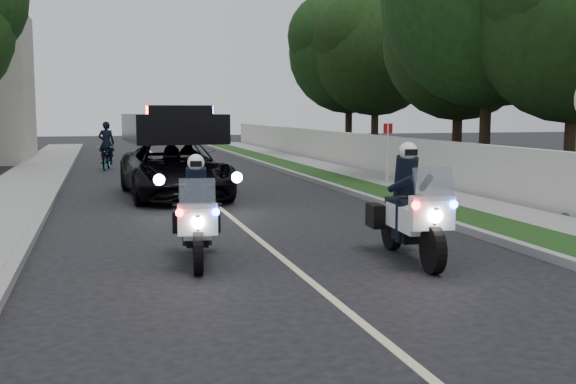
{
  "coord_description": "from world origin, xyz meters",
  "views": [
    {
      "loc": [
        -2.79,
        -9.3,
        2.39
      ],
      "look_at": [
        0.3,
        2.13,
        1.0
      ],
      "focal_mm": 43.22,
      "sensor_mm": 36.0,
      "label": 1
    }
  ],
  "objects": [
    {
      "name": "tree_right_a",
      "position": [
        10.18,
        7.73,
        0.0
      ],
      "size": [
        6.99,
        6.99,
        9.39
      ],
      "primitive_type": null,
      "rotation": [
        0.0,
        0.0,
        -0.28
      ],
      "color": "black",
      "rests_on": "ground"
    },
    {
      "name": "tree_right_d",
      "position": [
        9.72,
        24.93,
        0.0
      ],
      "size": [
        7.3,
        7.3,
        10.44
      ],
      "primitive_type": null,
      "rotation": [
        0.0,
        0.0,
        -0.18
      ],
      "color": "#173612",
      "rests_on": "ground"
    },
    {
      "name": "cyclist",
      "position": [
        -2.58,
        19.98,
        0.0
      ],
      "size": [
        0.68,
        0.49,
        1.77
      ],
      "primitive_type": "imported",
      "rotation": [
        0.0,
        0.0,
        3.04
      ],
      "color": "black",
      "rests_on": "ground"
    },
    {
      "name": "police_moto_left",
      "position": [
        -1.36,
        1.5,
        0.0
      ],
      "size": [
        0.94,
        2.09,
        1.72
      ],
      "primitive_type": null,
      "rotation": [
        0.0,
        0.0,
        -0.12
      ],
      "color": "silver",
      "rests_on": "ground"
    },
    {
      "name": "sidewalk_right",
      "position": [
        6.1,
        10.0,
        0.08
      ],
      "size": [
        1.4,
        60.0,
        0.16
      ],
      "primitive_type": "cube",
      "color": "gray",
      "rests_on": "ground"
    },
    {
      "name": "bicycle",
      "position": [
        -2.58,
        19.98,
        0.0
      ],
      "size": [
        0.9,
        1.93,
        0.97
      ],
      "primitive_type": "imported",
      "rotation": [
        0.0,
        0.0,
        -0.14
      ],
      "color": "black",
      "rests_on": "ground"
    },
    {
      "name": "lane_marking",
      "position": [
        0.0,
        10.0,
        0.0
      ],
      "size": [
        0.12,
        50.0,
        0.01
      ],
      "primitive_type": "cube",
      "color": "#BFB78C",
      "rests_on": "ground"
    },
    {
      "name": "tree_right_c",
      "position": [
        10.07,
        14.11,
        0.0
      ],
      "size": [
        6.63,
        6.63,
        9.41
      ],
      "primitive_type": null,
      "rotation": [
        0.0,
        0.0,
        -0.19
      ],
      "color": "#1A3410",
      "rests_on": "ground"
    },
    {
      "name": "sidewalk_left",
      "position": [
        -5.2,
        10.0,
        0.08
      ],
      "size": [
        2.0,
        60.0,
        0.16
      ],
      "primitive_type": "cube",
      "color": "gray",
      "rests_on": "ground"
    },
    {
      "name": "grass_verge",
      "position": [
        4.8,
        10.0,
        0.08
      ],
      "size": [
        1.2,
        60.0,
        0.16
      ],
      "primitive_type": "cube",
      "color": "#193814",
      "rests_on": "ground"
    },
    {
      "name": "tree_right_b",
      "position": [
        9.26,
        10.81,
        0.0
      ],
      "size": [
        8.4,
        8.4,
        11.49
      ],
      "primitive_type": null,
      "rotation": [
        0.0,
        0.0,
        -0.25
      ],
      "color": "#193C14",
      "rests_on": "ground"
    },
    {
      "name": "police_moto_right",
      "position": [
        1.96,
        0.76,
        0.0
      ],
      "size": [
        0.96,
        2.29,
        1.9
      ],
      "primitive_type": null,
      "rotation": [
        0.0,
        0.0,
        -0.08
      ],
      "color": "white",
      "rests_on": "ground"
    },
    {
      "name": "curb_left",
      "position": [
        -4.1,
        10.0,
        0.07
      ],
      "size": [
        0.2,
        60.0,
        0.15
      ],
      "primitive_type": "cube",
      "color": "gray",
      "rests_on": "ground"
    },
    {
      "name": "property_wall",
      "position": [
        7.1,
        10.0,
        0.75
      ],
      "size": [
        0.22,
        60.0,
        1.5
      ],
      "primitive_type": "cube",
      "color": "beige",
      "rests_on": "ground"
    },
    {
      "name": "tree_right_e",
      "position": [
        10.2,
        22.51,
        0.0
      ],
      "size": [
        7.58,
        7.58,
        9.99
      ],
      "primitive_type": null,
      "rotation": [
        0.0,
        0.0,
        -0.32
      ],
      "color": "black",
      "rests_on": "ground"
    },
    {
      "name": "sign_post",
      "position": [
        6.0,
        11.12,
        0.0
      ],
      "size": [
        0.34,
        0.34,
        2.06
      ],
      "primitive_type": null,
      "rotation": [
        0.0,
        0.0,
        0.06
      ],
      "color": "#A0210B",
      "rests_on": "ground"
    },
    {
      "name": "police_suv",
      "position": [
        -0.84,
        10.03,
        0.0
      ],
      "size": [
        2.9,
        5.72,
        2.72
      ],
      "primitive_type": "imported",
      "rotation": [
        0.0,
        0.0,
        0.06
      ],
      "color": "black",
      "rests_on": "ground"
    },
    {
      "name": "ground",
      "position": [
        0.0,
        0.0,
        0.0
      ],
      "size": [
        120.0,
        120.0,
        0.0
      ],
      "primitive_type": "plane",
      "color": "black",
      "rests_on": "ground"
    },
    {
      "name": "curb_right",
      "position": [
        4.1,
        10.0,
        0.07
      ],
      "size": [
        0.2,
        60.0,
        0.15
      ],
      "primitive_type": "cube",
      "color": "gray",
      "rests_on": "ground"
    }
  ]
}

